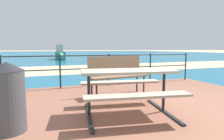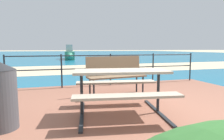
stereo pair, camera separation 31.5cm
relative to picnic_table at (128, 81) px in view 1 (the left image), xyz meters
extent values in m
plane|color=beige|center=(0.56, 0.27, -0.64)|extent=(240.00, 240.00, 0.00)
cube|color=#935B47|center=(0.56, 0.27, -0.61)|extent=(6.40, 5.20, 0.06)
cube|color=#196B8E|center=(0.56, 40.27, -0.63)|extent=(90.00, 90.00, 0.01)
cube|color=beige|center=(0.56, 8.16, -0.63)|extent=(54.05, 5.40, 0.01)
cube|color=tan|center=(0.00, 0.00, 0.17)|extent=(1.66, 0.88, 0.04)
cube|color=tan|center=(-0.09, -0.56, -0.12)|extent=(1.60, 0.50, 0.04)
cube|color=tan|center=(0.09, 0.56, -0.12)|extent=(1.60, 0.50, 0.04)
cylinder|color=#1E2328|center=(-0.66, 0.11, -0.20)|extent=(0.06, 0.06, 0.75)
cube|color=#1E2328|center=(-0.66, 0.11, -0.56)|extent=(0.28, 1.38, 0.03)
cylinder|color=#1E2328|center=(0.66, -0.11, -0.20)|extent=(0.06, 0.06, 0.75)
cube|color=#1E2328|center=(0.66, -0.11, -0.56)|extent=(0.28, 1.38, 0.03)
cube|color=#7A6047|center=(0.33, 1.26, -0.11)|extent=(1.47, 0.57, 0.04)
cube|color=#7A6047|center=(0.31, 1.43, 0.14)|extent=(1.43, 0.23, 0.46)
cylinder|color=#1E2328|center=(-0.28, 1.03, -0.34)|extent=(0.04, 0.04, 0.47)
cylinder|color=#1E2328|center=(-0.31, 1.33, -0.34)|extent=(0.04, 0.04, 0.47)
cylinder|color=#1E2328|center=(0.98, 1.18, -0.34)|extent=(0.04, 0.04, 0.47)
cylinder|color=#1E2328|center=(0.95, 1.48, -0.34)|extent=(0.04, 0.04, 0.47)
cylinder|color=#1E2328|center=(-2.39, 2.63, -0.09)|extent=(0.04, 0.04, 0.97)
cylinder|color=#1E2328|center=(-0.91, 2.63, -0.09)|extent=(0.04, 0.04, 0.97)
cylinder|color=#1E2328|center=(0.56, 2.63, -0.09)|extent=(0.04, 0.04, 0.97)
cylinder|color=#1E2328|center=(2.04, 2.63, -0.09)|extent=(0.04, 0.04, 0.97)
cylinder|color=#1E2328|center=(3.51, 2.63, -0.09)|extent=(0.04, 0.04, 0.97)
cylinder|color=#1E2328|center=(0.56, 2.63, 0.35)|extent=(5.90, 0.03, 0.03)
cylinder|color=#1E2328|center=(0.56, 2.63, -0.04)|extent=(5.90, 0.03, 0.03)
cylinder|color=#4C4C51|center=(-1.81, -0.11, -0.16)|extent=(0.43, 0.43, 0.84)
cone|color=#262628|center=(-1.81, -0.11, 0.32)|extent=(0.44, 0.44, 0.12)
cube|color=#338466|center=(0.37, 18.73, -0.21)|extent=(1.22, 4.76, 0.85)
cube|color=#A5A8AD|center=(0.39, 19.09, 0.60)|extent=(0.78, 1.59, 0.76)
cone|color=#338466|center=(0.23, 16.13, -0.21)|extent=(0.79, 0.54, 0.76)
camera|label=1|loc=(-1.35, -2.93, 0.56)|focal=30.45mm
camera|label=2|loc=(-1.05, -3.03, 0.56)|focal=30.45mm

